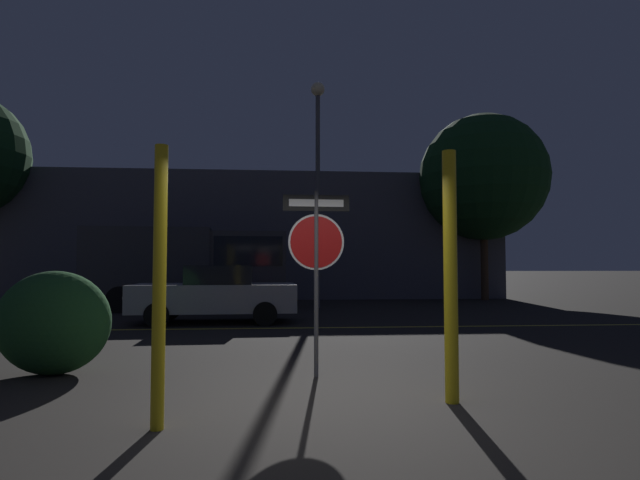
{
  "coord_description": "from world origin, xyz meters",
  "views": [
    {
      "loc": [
        -0.35,
        -5.18,
        1.49
      ],
      "look_at": [
        0.41,
        4.13,
        1.97
      ],
      "focal_mm": 28.0,
      "sensor_mm": 36.0,
      "label": 1
    }
  ],
  "objects": [
    {
      "name": "ground_plane",
      "position": [
        0.0,
        0.0,
        0.0
      ],
      "size": [
        260.0,
        260.0,
        0.0
      ],
      "primitive_type": "plane",
      "color": "black"
    },
    {
      "name": "road_center_stripe",
      "position": [
        0.0,
        6.83,
        0.0
      ],
      "size": [
        36.13,
        0.12,
        0.01
      ],
      "primitive_type": "cube",
      "color": "gold",
      "rests_on": "ground_plane"
    },
    {
      "name": "stop_sign",
      "position": [
        0.15,
        1.58,
        1.78
      ],
      "size": [
        0.91,
        0.06,
        2.52
      ],
      "rotation": [
        0.0,
        0.0,
        0.03
      ],
      "color": "#4C4C51",
      "rests_on": "ground_plane"
    },
    {
      "name": "yellow_pole_left",
      "position": [
        -1.46,
        -0.46,
        1.31
      ],
      "size": [
        0.12,
        0.12,
        2.62
      ],
      "primitive_type": "cylinder",
      "color": "yellow",
      "rests_on": "ground_plane"
    },
    {
      "name": "yellow_pole_right",
      "position": [
        1.53,
        0.19,
        1.39
      ],
      "size": [
        0.15,
        0.15,
        2.77
      ],
      "primitive_type": "cylinder",
      "color": "yellow",
      "rests_on": "ground_plane"
    },
    {
      "name": "hedge_bush_1",
      "position": [
        -3.44,
        1.99,
        0.71
      ],
      "size": [
        1.52,
        1.02,
        1.42
      ],
      "primitive_type": "ellipsoid",
      "color": "#1E4C23",
      "rests_on": "ground_plane"
    },
    {
      "name": "passing_car_2",
      "position": [
        -2.01,
        8.12,
        0.75
      ],
      "size": [
        4.34,
        2.03,
        1.5
      ],
      "rotation": [
        0.0,
        0.0,
        1.61
      ],
      "color": "#9E9EA3",
      "rests_on": "ground_plane"
    },
    {
      "name": "delivery_truck",
      "position": [
        -3.31,
        12.38,
        1.59
      ],
      "size": [
        6.72,
        2.82,
        2.75
      ],
      "rotation": [
        0.0,
        0.0,
        -1.5
      ],
      "color": "#2D2D33",
      "rests_on": "ground_plane"
    },
    {
      "name": "street_lamp",
      "position": [
        1.0,
        12.45,
        5.4
      ],
      "size": [
        0.5,
        0.5,
        8.11
      ],
      "color": "#4C4C51",
      "rests_on": "ground_plane"
    },
    {
      "name": "tree_0",
      "position": [
        8.6,
        16.0,
        5.38
      ],
      "size": [
        5.56,
        5.56,
        8.17
      ],
      "color": "#422D1E",
      "rests_on": "ground_plane"
    },
    {
      "name": "building_backdrop",
      "position": [
        -1.29,
        19.06,
        2.84
      ],
      "size": [
        22.3,
        4.89,
        5.68
      ],
      "primitive_type": "cube",
      "color": "#4C4C56",
      "rests_on": "ground_plane"
    }
  ]
}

